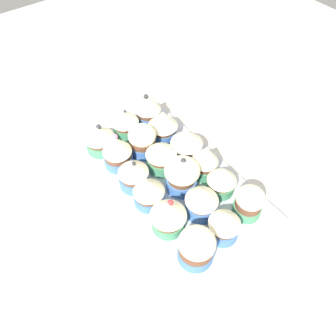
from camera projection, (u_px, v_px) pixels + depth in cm
name	position (u px, v px, depth cm)	size (l,w,h in cm)	color
ground_plane	(168.00, 185.00, 67.90)	(180.00, 180.00, 3.00)	beige
baking_tray	(168.00, 179.00, 66.25)	(42.34, 23.73, 1.20)	silver
cupcake_0	(99.00, 138.00, 68.04)	(6.33, 6.33, 6.75)	#4C9E6B
cupcake_1	(117.00, 151.00, 64.87)	(5.96, 5.96, 8.19)	#477AC6
cupcake_2	(133.00, 173.00, 61.96)	(5.93, 5.93, 7.37)	#477AC6
cupcake_3	(149.00, 192.00, 59.82)	(5.92, 5.92, 6.25)	#477AC6
cupcake_4	(168.00, 214.00, 55.89)	(6.51, 6.51, 7.89)	#4C9E6B
cupcake_5	(196.00, 247.00, 52.51)	(6.14, 6.14, 7.27)	#477AC6
cupcake_6	(126.00, 121.00, 70.50)	(6.00, 6.00, 7.36)	#4C9E6B
cupcake_7	(141.00, 141.00, 67.17)	(5.77, 5.77, 7.05)	#477AC6
cupcake_8	(161.00, 156.00, 64.68)	(6.27, 6.27, 6.98)	#4C9E6B
cupcake_9	(182.00, 175.00, 61.28)	(6.71, 6.71, 7.65)	#477AC6
cupcake_10	(201.00, 201.00, 58.01)	(6.06, 6.06, 7.06)	#477AC6
cupcake_11	(224.00, 224.00, 55.14)	(5.64, 5.64, 7.08)	#477AC6
cupcake_12	(148.00, 109.00, 72.26)	(5.85, 5.85, 8.41)	#477AC6
cupcake_13	(163.00, 124.00, 69.79)	(6.48, 6.48, 7.34)	#477AC6
cupcake_14	(187.00, 142.00, 66.70)	(6.71, 6.71, 7.02)	#477AC6
cupcake_15	(205.00, 161.00, 63.30)	(5.37, 5.37, 7.86)	#4C9E6B
cupcake_16	(222.00, 180.00, 61.14)	(5.66, 5.66, 6.67)	#4C9E6B
cupcake_17	(249.00, 202.00, 58.08)	(5.25, 5.25, 6.76)	#4C9E6B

